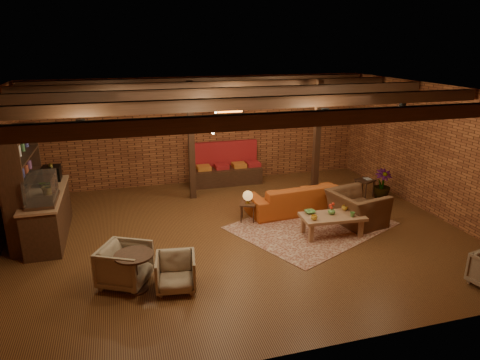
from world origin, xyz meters
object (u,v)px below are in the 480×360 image
object	(u,v)px
side_table_lamp	(248,198)
armchair_right	(357,203)
sofa	(296,198)
plant_tall	(385,155)
coffee_table	(332,217)
round_table_left	(135,266)
armchair_a	(125,263)
armchair_b	(176,271)
side_table_book	(365,181)

from	to	relation	value
side_table_lamp	armchair_right	world-z (taller)	armchair_right
sofa	plant_tall	distance (m)	2.79
coffee_table	side_table_lamp	bearing A→B (deg)	140.70
round_table_left	sofa	bearing A→B (deg)	32.69
armchair_a	armchair_b	world-z (taller)	armchair_a
sofa	armchair_a	bearing A→B (deg)	24.21
armchair_a	round_table_left	bearing A→B (deg)	-120.98
armchair_right	round_table_left	bearing A→B (deg)	95.11
side_table_lamp	armchair_b	distance (m)	3.28
sofa	coffee_table	world-z (taller)	coffee_table
coffee_table	side_table_book	world-z (taller)	coffee_table
sofa	armchair_a	world-z (taller)	armchair_a
round_table_left	side_table_book	world-z (taller)	round_table_left
sofa	coffee_table	distance (m)	1.56
armchair_a	armchair_b	distance (m)	0.94
side_table_book	plant_tall	world-z (taller)	plant_tall
armchair_right	plant_tall	xyz separation A→B (m)	(1.57, 1.33, 0.72)
side_table_book	round_table_left	bearing A→B (deg)	-153.90
side_table_lamp	armchair_b	world-z (taller)	side_table_lamp
sofa	armchair_right	distance (m)	1.57
round_table_left	armchair_right	distance (m)	5.42
round_table_left	armchair_a	xyz separation A→B (m)	(-0.16, 0.27, -0.06)
side_table_book	armchair_right	bearing A→B (deg)	-126.66
coffee_table	round_table_left	distance (m)	4.47
coffee_table	armchair_a	world-z (taller)	armchair_a
side_table_lamp	round_table_left	size ratio (longest dim) A/B	1.10
coffee_table	plant_tall	bearing A→B (deg)	35.33
armchair_right	plant_tall	bearing A→B (deg)	-60.92
coffee_table	armchair_right	world-z (taller)	armchair_right
armchair_b	armchair_right	world-z (taller)	armchair_right
sofa	side_table_lamp	distance (m)	1.41
sofa	side_table_lamp	bearing A→B (deg)	6.30
sofa	armchair_a	xyz separation A→B (m)	(-4.30, -2.39, 0.05)
round_table_left	coffee_table	bearing A→B (deg)	14.32
sofa	round_table_left	size ratio (longest dim) A/B	3.56
round_table_left	armchair_a	distance (m)	0.32
sofa	armchair_b	distance (m)	4.44
armchair_a	armchair_right	distance (m)	5.51
side_table_lamp	side_table_book	bearing A→B (deg)	11.75
sofa	round_table_left	bearing A→B (deg)	27.84
armchair_a	side_table_book	world-z (taller)	armchair_a
coffee_table	armchair_b	bearing A→B (deg)	-161.21
round_table_left	armchair_b	size ratio (longest dim) A/B	1.00
armchair_b	plant_tall	world-z (taller)	plant_tall
armchair_right	side_table_book	xyz separation A→B (m)	(1.22, 1.64, -0.08)
side_table_book	side_table_lamp	bearing A→B (deg)	-168.25
side_table_lamp	armchair_right	xyz separation A→B (m)	(2.43, -0.88, -0.05)
plant_tall	side_table_book	bearing A→B (deg)	138.75
sofa	armchair_right	xyz separation A→B (m)	(1.06, -1.15, 0.17)
armchair_a	side_table_book	bearing A→B (deg)	-38.66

